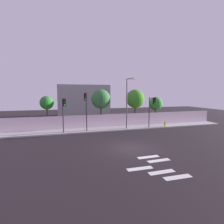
% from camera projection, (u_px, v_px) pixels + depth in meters
% --- Properties ---
extents(ground_plane, '(80.00, 80.00, 0.00)m').
position_uv_depth(ground_plane, '(131.00, 148.00, 15.54)').
color(ground_plane, black).
extents(sidewalk, '(36.00, 2.40, 0.15)m').
position_uv_depth(sidewalk, '(108.00, 129.00, 23.36)').
color(sidewalk, '#A7A7A7').
rests_on(sidewalk, ground).
extents(perimeter_wall, '(36.00, 0.18, 1.80)m').
position_uv_depth(perimeter_wall, '(106.00, 121.00, 24.49)').
color(perimeter_wall, silver).
rests_on(perimeter_wall, sidewalk).
extents(crosswalk_marking, '(3.75, 3.87, 0.01)m').
position_uv_depth(crosswalk_marking, '(157.00, 166.00, 11.68)').
color(crosswalk_marking, silver).
rests_on(crosswalk_marking, ground).
extents(traffic_light_left, '(0.49, 1.30, 4.87)m').
position_uv_depth(traffic_light_left, '(86.00, 104.00, 20.94)').
color(traffic_light_left, black).
rests_on(traffic_light_left, sidewalk).
extents(traffic_light_center, '(0.35, 1.53, 4.25)m').
position_uv_depth(traffic_light_center, '(152.00, 106.00, 23.32)').
color(traffic_light_center, black).
rests_on(traffic_light_center, sidewalk).
extents(traffic_light_right, '(0.44, 1.70, 4.23)m').
position_uv_depth(traffic_light_right, '(64.00, 108.00, 20.00)').
color(traffic_light_right, black).
rests_on(traffic_light_right, sidewalk).
extents(street_lamp_curbside, '(0.69, 2.01, 6.78)m').
position_uv_depth(street_lamp_curbside, '(128.00, 99.00, 22.94)').
color(street_lamp_curbside, '#4C4C51').
rests_on(street_lamp_curbside, sidewalk).
extents(fire_hydrant, '(0.44, 0.26, 0.84)m').
position_uv_depth(fire_hydrant, '(165.00, 123.00, 24.88)').
color(fire_hydrant, gold).
rests_on(fire_hydrant, sidewalk).
extents(roadside_tree_leftmost, '(1.83, 1.83, 4.62)m').
position_uv_depth(roadside_tree_leftmost, '(47.00, 103.00, 22.95)').
color(roadside_tree_leftmost, brown).
rests_on(roadside_tree_leftmost, ground).
extents(roadside_tree_midleft, '(2.84, 2.84, 5.56)m').
position_uv_depth(roadside_tree_midleft, '(101.00, 99.00, 24.96)').
color(roadside_tree_midleft, brown).
rests_on(roadside_tree_midleft, ground).
extents(roadside_tree_midright, '(2.86, 2.86, 5.57)m').
position_uv_depth(roadside_tree_midright, '(135.00, 99.00, 26.48)').
color(roadside_tree_midright, brown).
rests_on(roadside_tree_midright, ground).
extents(roadside_tree_rightmost, '(2.15, 2.15, 4.39)m').
position_uv_depth(roadside_tree_rightmost, '(156.00, 104.00, 27.58)').
color(roadside_tree_rightmost, brown).
rests_on(roadside_tree_rightmost, ground).
extents(low_building_distant, '(10.65, 6.00, 6.70)m').
position_uv_depth(low_building_distant, '(83.00, 101.00, 37.16)').
color(low_building_distant, gray).
rests_on(low_building_distant, ground).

